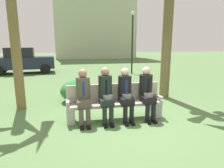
% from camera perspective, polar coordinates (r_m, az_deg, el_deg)
% --- Properties ---
extents(ground_plane, '(80.00, 80.00, 0.00)m').
position_cam_1_polar(ground_plane, '(4.94, 4.63, -11.18)').
color(ground_plane, '#517041').
extents(park_bench, '(2.44, 0.44, 0.90)m').
position_cam_1_polar(park_bench, '(5.03, 0.77, -5.35)').
color(park_bench, '#B7AD9E').
rests_on(park_bench, ground).
extents(seated_man_leftmost, '(0.34, 0.72, 1.33)m').
position_cam_1_polar(seated_man_leftmost, '(4.73, -8.42, -2.82)').
color(seated_man_leftmost, '#4C473D').
rests_on(seated_man_leftmost, ground).
extents(seated_man_centerleft, '(0.34, 0.72, 1.35)m').
position_cam_1_polar(seated_man_centerleft, '(4.78, -1.82, -2.42)').
color(seated_man_centerleft, '#1E2823').
rests_on(seated_man_centerleft, ground).
extents(seated_man_centerright, '(0.34, 0.72, 1.33)m').
position_cam_1_polar(seated_man_centerright, '(4.89, 4.04, -2.28)').
color(seated_man_centerright, black).
rests_on(seated_man_centerright, ground).
extents(seated_man_rightmost, '(0.34, 0.72, 1.34)m').
position_cam_1_polar(seated_man_rightmost, '(5.07, 10.23, -1.85)').
color(seated_man_rightmost, black).
rests_on(seated_man_rightmost, ground).
extents(shrub_near_bench, '(1.17, 1.07, 0.73)m').
position_cam_1_polar(shrub_near_bench, '(6.65, -10.01, -1.93)').
color(shrub_near_bench, '#2A6D33').
rests_on(shrub_near_bench, ground).
extents(parked_car_near, '(4.06, 2.09, 1.68)m').
position_cam_1_polar(parked_car_near, '(14.10, -24.89, 6.28)').
color(parked_car_near, '#1E2338').
rests_on(parked_car_near, ground).
extents(street_lamp, '(0.24, 0.24, 3.92)m').
position_cam_1_polar(street_lamp, '(12.69, 6.03, 13.75)').
color(street_lamp, black).
rests_on(street_lamp, ground).
extents(building_backdrop, '(10.96, 6.40, 12.98)m').
position_cam_1_polar(building_backdrop, '(28.68, -5.33, 20.93)').
color(building_backdrop, '#B2BF9C').
rests_on(building_backdrop, ground).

